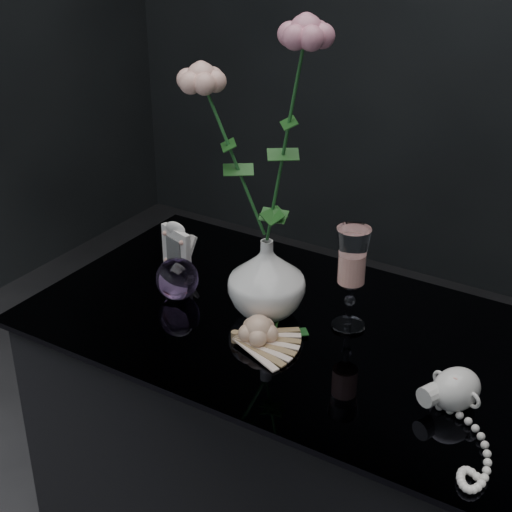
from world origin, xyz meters
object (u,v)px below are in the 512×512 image
Objects in this scene: wine_glass at (351,279)px; loose_rose at (258,329)px; picture_frame at (176,248)px; vase at (267,278)px; paperweight at (177,279)px; pearl_jar at (456,387)px.

loose_rose is at bearing -130.88° from wine_glass.
wine_glass reaches higher than picture_frame.
wine_glass reaches higher than vase.
picture_frame is 1.40× the size of paperweight.
vase reaches higher than loose_rose.
vase is 0.16m from wine_glass.
loose_rose is (0.28, -0.13, -0.03)m from picture_frame.
paperweight is 0.23m from loose_rose.
paperweight is (0.06, -0.08, -0.02)m from picture_frame.
pearl_jar is (0.37, 0.01, 0.01)m from loose_rose.
picture_frame is at bearing 179.89° from wine_glass.
pearl_jar is at bearing -11.91° from vase.
wine_glass is at bearing 17.05° from picture_frame.
pearl_jar is (0.25, -0.12, -0.07)m from wine_glass.
wine_glass is at bearing 13.91° from vase.
vase is at bearing 13.29° from paperweight.
wine_glass is 0.35m from paperweight.
wine_glass is 1.70× the size of picture_frame.
vase is 0.97× the size of loose_rose.
loose_rose is at bearing -66.86° from vase.
picture_frame is 0.75× the size of loose_rose.
picture_frame is at bearing 127.45° from paperweight.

